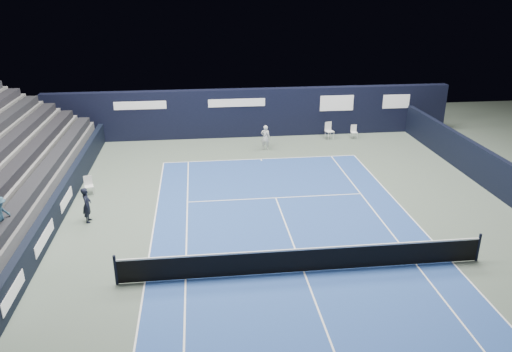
{
  "coord_description": "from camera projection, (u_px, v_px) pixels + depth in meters",
  "views": [
    {
      "loc": [
        -3.43,
        -14.72,
        9.55
      ],
      "look_at": [
        -0.97,
        6.03,
        1.3
      ],
      "focal_mm": 35.0,
      "sensor_mm": 36.0,
      "label": 1
    }
  ],
  "objects": [
    {
      "name": "tennis_player",
      "position": [
        265.0,
        137.0,
        29.8
      ],
      "size": [
        0.63,
        0.87,
        1.51
      ],
      "color": "silver",
      "rests_on": "ground"
    },
    {
      "name": "folding_chair_back_b",
      "position": [
        354.0,
        131.0,
        32.04
      ],
      "size": [
        0.39,
        0.37,
        0.87
      ],
      "rotation": [
        0.0,
        0.0,
        -0.0
      ],
      "color": "silver",
      "rests_on": "ground"
    },
    {
      "name": "ground",
      "position": [
        293.0,
        244.0,
        19.33
      ],
      "size": [
        48.0,
        48.0,
        0.0
      ],
      "primitive_type": "plane",
      "color": "#4B594E",
      "rests_on": "ground"
    },
    {
      "name": "tennis_net",
      "position": [
        304.0,
        259.0,
        17.3
      ],
      "size": [
        12.9,
        0.1,
        1.1
      ],
      "color": "black",
      "rests_on": "ground"
    },
    {
      "name": "court_markings",
      "position": [
        304.0,
        272.0,
        17.48
      ],
      "size": [
        11.03,
        23.83,
        0.0
      ],
      "color": "white",
      "rests_on": "court_surface"
    },
    {
      "name": "side_barrier_left",
      "position": [
        62.0,
        200.0,
        21.74
      ],
      "size": [
        0.33,
        22.0,
        1.2
      ],
      "color": "black",
      "rests_on": "ground"
    },
    {
      "name": "court_surface",
      "position": [
        304.0,
        272.0,
        17.48
      ],
      "size": [
        10.97,
        23.77,
        0.01
      ],
      "primitive_type": "cube",
      "color": "navy",
      "rests_on": "ground"
    },
    {
      "name": "line_judge",
      "position": [
        87.0,
        205.0,
        20.86
      ],
      "size": [
        0.38,
        0.57,
        1.54
      ],
      "primitive_type": "imported",
      "rotation": [
        0.0,
        0.0,
        1.6
      ],
      "color": "black",
      "rests_on": "ground"
    },
    {
      "name": "line_judge_chair",
      "position": [
        89.0,
        184.0,
        23.67
      ],
      "size": [
        0.49,
        0.48,
        0.9
      ],
      "rotation": [
        0.0,
        0.0,
        0.28
      ],
      "color": "silver",
      "rests_on": "ground"
    },
    {
      "name": "folding_chair_back_a",
      "position": [
        329.0,
        129.0,
        31.92
      ],
      "size": [
        0.6,
        0.59,
        1.08
      ],
      "rotation": [
        0.0,
        0.0,
        0.31
      ],
      "color": "silver",
      "rests_on": "ground"
    },
    {
      "name": "enclosure_wall_right",
      "position": [
        494.0,
        174.0,
        23.84
      ],
      "size": [
        0.3,
        22.0,
        1.8
      ],
      "primitive_type": "cube",
      "color": "black",
      "rests_on": "ground"
    },
    {
      "name": "back_sponsor_wall",
      "position": [
        252.0,
        113.0,
        32.15
      ],
      "size": [
        26.0,
        0.63,
        3.1
      ],
      "color": "black",
      "rests_on": "ground"
    }
  ]
}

